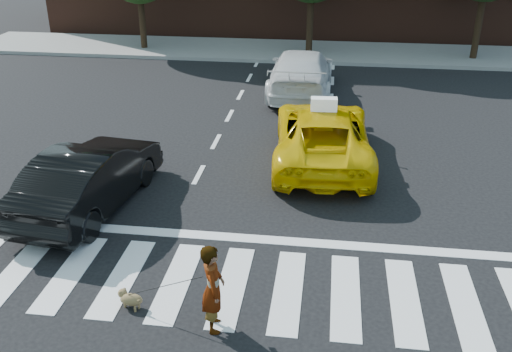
{
  "coord_description": "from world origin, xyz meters",
  "views": [
    {
      "loc": [
        1.53,
        -8.12,
        6.13
      ],
      "look_at": [
        0.13,
        2.25,
        1.1
      ],
      "focal_mm": 40.0,
      "sensor_mm": 36.0,
      "label": 1
    }
  ],
  "objects_px": {
    "black_sedan": "(90,177)",
    "white_suv": "(301,72)",
    "dog": "(129,298)",
    "woman": "(213,288)",
    "taxi": "(322,134)"
  },
  "relations": [
    {
      "from": "taxi",
      "to": "black_sedan",
      "type": "bearing_deg",
      "value": 29.99
    },
    {
      "from": "white_suv",
      "to": "dog",
      "type": "xyz_separation_m",
      "value": [
        -2.08,
        -12.27,
        -0.59
      ]
    },
    {
      "from": "woman",
      "to": "white_suv",
      "type": "bearing_deg",
      "value": -15.84
    },
    {
      "from": "woman",
      "to": "dog",
      "type": "bearing_deg",
      "value": 65.29
    },
    {
      "from": "woman",
      "to": "dog",
      "type": "xyz_separation_m",
      "value": [
        -1.5,
        0.31,
        -0.58
      ]
    },
    {
      "from": "dog",
      "to": "white_suv",
      "type": "bearing_deg",
      "value": 104.09
    },
    {
      "from": "taxi",
      "to": "dog",
      "type": "distance_m",
      "value": 7.19
    },
    {
      "from": "taxi",
      "to": "woman",
      "type": "xyz_separation_m",
      "value": [
        -1.49,
        -6.83,
        0.04
      ]
    },
    {
      "from": "black_sedan",
      "to": "woman",
      "type": "relative_size",
      "value": 2.89
    },
    {
      "from": "taxi",
      "to": "woman",
      "type": "bearing_deg",
      "value": 74.65
    },
    {
      "from": "white_suv",
      "to": "woman",
      "type": "relative_size",
      "value": 3.47
    },
    {
      "from": "black_sedan",
      "to": "dog",
      "type": "height_order",
      "value": "black_sedan"
    },
    {
      "from": "black_sedan",
      "to": "white_suv",
      "type": "distance_m",
      "value": 9.84
    },
    {
      "from": "taxi",
      "to": "woman",
      "type": "height_order",
      "value": "woman"
    },
    {
      "from": "taxi",
      "to": "woman",
      "type": "distance_m",
      "value": 6.99
    }
  ]
}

